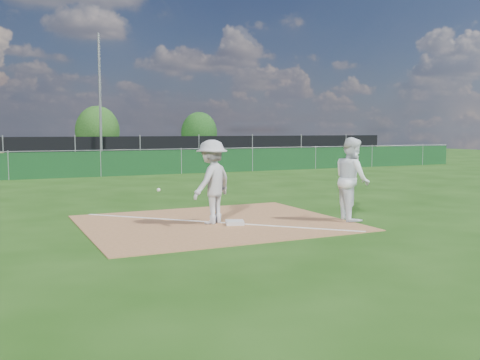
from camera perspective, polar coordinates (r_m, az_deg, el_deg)
name	(u,v)px	position (r m, az deg, el deg)	size (l,w,h in m)	color
ground	(126,187)	(21.19, -12.10, -0.71)	(90.00, 90.00, 0.00)	#1A410D
infield_dirt	(215,223)	(12.67, -2.72, -4.58)	(6.00, 5.00, 0.02)	#94613B
foul_line	(215,222)	(12.66, -2.72, -4.52)	(0.08, 7.00, 0.01)	white
green_fence	(101,164)	(26.02, -14.64, 1.66)	(44.00, 0.05, 1.20)	#0E3616
black_fence	(75,152)	(33.89, -17.16, 2.92)	(46.00, 0.04, 1.80)	black
parking_lot	(65,162)	(38.88, -18.18, 1.85)	(46.00, 9.00, 0.01)	black
light_pole	(100,100)	(33.86, -14.70, 8.23)	(0.16, 0.16, 8.00)	slate
first_base	(235,222)	(12.39, -0.56, -4.55)	(0.41, 0.41, 0.09)	silver
play_at_first	(212,182)	(12.43, -3.01, -0.19)	(2.06, 1.30, 1.95)	silver
runner	(352,179)	(13.21, 11.86, 0.11)	(0.98, 0.77, 2.02)	white
car_mid	(33,151)	(37.71, -21.23, 2.90)	(1.72, 4.93, 1.62)	black
car_right	(163,151)	(38.87, -8.24, 3.08)	(1.93, 4.74, 1.37)	black
tree_mid	(97,131)	(44.26, -14.97, 5.07)	(3.47, 3.47, 4.12)	#382316
tree_right	(199,133)	(47.65, -4.38, 5.04)	(3.20, 3.20, 3.80)	#382316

